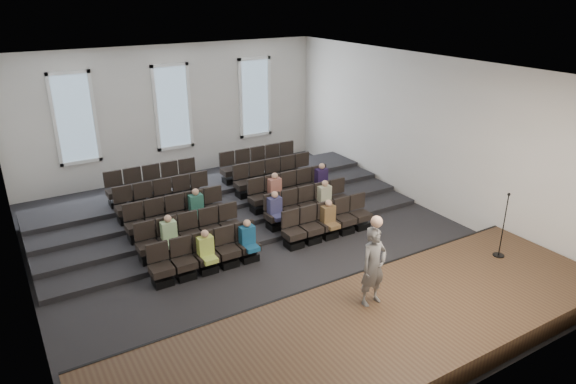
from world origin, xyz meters
name	(u,v)px	position (x,y,z in m)	size (l,w,h in m)	color
ground	(262,245)	(0.00, 0.00, 0.00)	(14.00, 14.00, 0.00)	black
ceiling	(258,68)	(0.00, 0.00, 5.01)	(12.00, 14.00, 0.02)	white
wall_back	(172,112)	(0.00, 7.02, 2.50)	(12.00, 0.04, 5.00)	silver
wall_front	(465,281)	(0.00, -7.02, 2.50)	(12.00, 0.04, 5.00)	silver
wall_left	(12,209)	(-6.02, 0.00, 2.50)	(0.04, 14.00, 5.00)	silver
wall_right	(422,132)	(6.02, 0.00, 2.50)	(0.04, 14.00, 5.00)	silver
stage	(378,332)	(0.00, -5.10, 0.25)	(11.80, 3.60, 0.50)	#44301D
stage_lip	(329,292)	(0.00, -3.33, 0.25)	(11.80, 0.06, 0.52)	black
risers	(217,202)	(0.00, 3.17, 0.20)	(11.80, 4.80, 0.60)	black
seating_rows	(237,205)	(0.00, 1.54, 0.68)	(6.80, 4.70, 1.67)	black
windows	(173,107)	(0.00, 6.95, 2.70)	(8.44, 0.10, 3.24)	white
audience	(264,210)	(0.35, 0.45, 0.83)	(6.05, 2.64, 1.10)	#B1C850
speaker	(373,266)	(0.32, -4.46, 1.39)	(0.65, 0.43, 1.79)	#62605D
mic_stand	(501,238)	(4.48, -4.52, 1.02)	(0.29, 0.29, 1.74)	black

